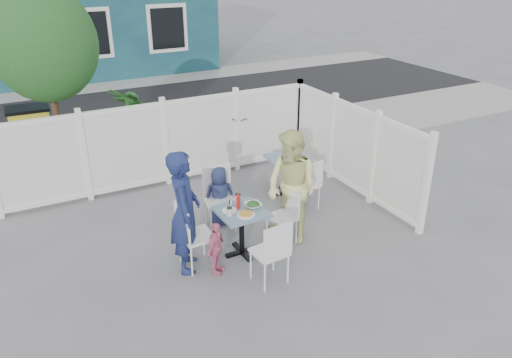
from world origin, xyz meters
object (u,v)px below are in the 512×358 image
spare_table (287,166)px  chair_right (286,211)px  chair_left (191,232)px  main_table (242,220)px  chair_near (273,249)px  man (185,212)px  utility_cabinet (34,143)px  chair_back (219,194)px  toddler (216,249)px  woman (292,188)px  boy (220,196)px

spare_table → chair_right: 1.60m
spare_table → chair_left: chair_left is taller
main_table → chair_right: bearing=1.3°
chair_near → man: man is taller
utility_cabinet → chair_back: (2.34, -3.53, -0.08)m
main_table → man: bearing=177.3°
utility_cabinet → man: man is taller
main_table → toddler: 0.62m
man → chair_right: bearing=-69.8°
utility_cabinet → toddler: 5.02m
main_table → chair_back: size_ratio=0.71×
chair_back → woman: 1.21m
man → toddler: bearing=-115.5°
chair_left → chair_right: (1.52, 0.02, -0.07)m
main_table → woman: 0.90m
chair_left → chair_right: 1.52m
chair_right → man: 1.62m
utility_cabinet → chair_back: 4.24m
main_table → woman: bearing=1.5°
chair_right → man: (-1.58, 0.02, 0.38)m
main_table → spare_table: main_table is taller
boy → toddler: size_ratio=1.29×
chair_near → utility_cabinet: bearing=109.7°
main_table → chair_left: chair_left is taller
woman → boy: 1.24m
spare_table → chair_left: 2.73m
woman → boy: size_ratio=1.73×
toddler → chair_right: bearing=-29.5°
man → boy: man is taller
spare_table → boy: bearing=-163.2°
woman → toddler: (-1.37, -0.30, -0.48)m
chair_left → boy: (0.84, 0.92, -0.07)m
woman → main_table: bearing=-105.0°
chair_near → toddler: chair_near is taller
chair_left → toddler: size_ratio=1.27×
chair_near → spare_table: bearing=50.9°
utility_cabinet → spare_table: size_ratio=1.80×
woman → toddler: 1.48m
woman → utility_cabinet: bearing=-160.8°
boy → chair_left: bearing=60.7°
chair_left → man: size_ratio=0.56×
utility_cabinet → chair_left: size_ratio=1.34×
chair_left → chair_near: 1.17m
main_table → chair_back: (0.03, 0.88, 0.03)m
chair_near → woman: bearing=43.2°
utility_cabinet → man: bearing=-69.4°
man → woman: bearing=-69.6°
utility_cabinet → chair_left: (1.54, -4.41, -0.08)m
chair_left → woman: size_ratio=0.57×
spare_table → chair_right: size_ratio=0.85×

